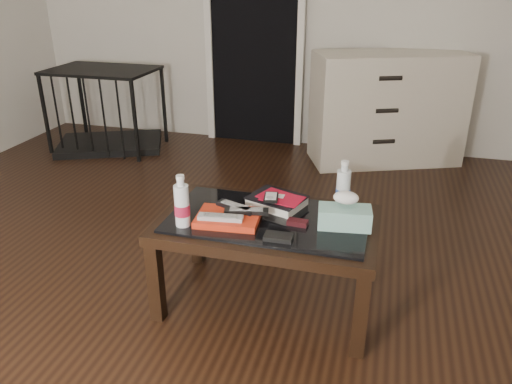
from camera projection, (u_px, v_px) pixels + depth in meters
ground at (202, 294)px, 2.52m from camera, size 5.00×5.00×0.00m
doorway at (254, 28)px, 4.37m from camera, size 0.90×0.08×2.07m
coffee_table at (268, 230)px, 2.31m from camera, size 1.00×0.60×0.46m
dresser at (387, 109)px, 4.11m from camera, size 1.30×0.91×0.90m
pet_crate at (108, 123)px, 4.51m from camera, size 1.06×0.91×0.71m
magazines at (228, 218)px, 2.25m from camera, size 0.30×0.23×0.03m
remote_silver at (220, 217)px, 2.20m from camera, size 0.20×0.07×0.02m
remote_black_front at (246, 211)px, 2.26m from camera, size 0.21×0.09×0.02m
remote_black_back at (236, 207)px, 2.29m from camera, size 0.20×0.12×0.02m
textbook at (277, 201)px, 2.39m from camera, size 0.30×0.27×0.05m
dvd_mailers at (279, 197)px, 2.38m from camera, size 0.23×0.20×0.01m
ipod at (271, 197)px, 2.34m from camera, size 0.08×0.11×0.02m
flip_phone at (298, 223)px, 2.22m from camera, size 0.09×0.05×0.02m
wallet at (278, 237)px, 2.10m from camera, size 0.12×0.07×0.02m
water_bottle_left at (182, 201)px, 2.17m from camera, size 0.07×0.07×0.24m
water_bottle_right at (343, 185)px, 2.33m from camera, size 0.08×0.08×0.24m
tissue_box at (344, 217)px, 2.19m from camera, size 0.24×0.15×0.09m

